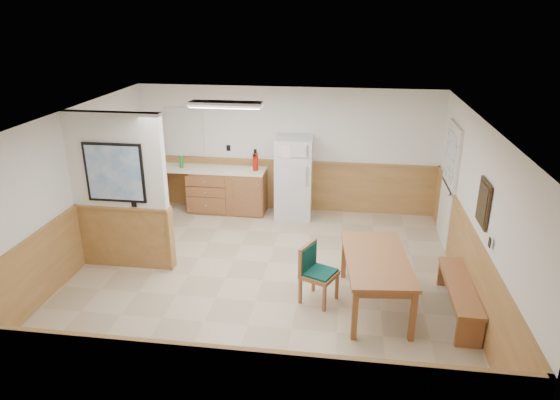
# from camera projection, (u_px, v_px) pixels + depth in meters

# --- Properties ---
(ground) EXTENTS (6.00, 6.00, 0.00)m
(ground) POSITION_uv_depth(u_px,v_px,m) (263.00, 280.00, 7.65)
(ground) COLOR tan
(ground) RESTS_ON ground
(ceiling) EXTENTS (6.00, 6.00, 0.02)m
(ceiling) POSITION_uv_depth(u_px,v_px,m) (260.00, 119.00, 6.75)
(ceiling) COLOR silver
(ceiling) RESTS_ON back_wall
(back_wall) EXTENTS (6.00, 0.02, 2.50)m
(back_wall) POSITION_uv_depth(u_px,v_px,m) (287.00, 150.00, 9.98)
(back_wall) COLOR white
(back_wall) RESTS_ON ground
(right_wall) EXTENTS (0.02, 6.00, 2.50)m
(right_wall) POSITION_uv_depth(u_px,v_px,m) (477.00, 216.00, 6.82)
(right_wall) COLOR white
(right_wall) RESTS_ON ground
(left_wall) EXTENTS (0.02, 6.00, 2.50)m
(left_wall) POSITION_uv_depth(u_px,v_px,m) (67.00, 195.00, 7.59)
(left_wall) COLOR white
(left_wall) RESTS_ON ground
(wainscot_back) EXTENTS (6.00, 0.04, 1.00)m
(wainscot_back) POSITION_uv_depth(u_px,v_px,m) (287.00, 186.00, 10.23)
(wainscot_back) COLOR #B88049
(wainscot_back) RESTS_ON ground
(wainscot_right) EXTENTS (0.04, 6.00, 1.00)m
(wainscot_right) POSITION_uv_depth(u_px,v_px,m) (468.00, 264.00, 7.09)
(wainscot_right) COLOR #B88049
(wainscot_right) RESTS_ON ground
(wainscot_left) EXTENTS (0.04, 6.00, 1.00)m
(wainscot_left) POSITION_uv_depth(u_px,v_px,m) (76.00, 239.00, 7.85)
(wainscot_left) COLOR #B88049
(wainscot_left) RESTS_ON ground
(partition_wall) EXTENTS (1.50, 0.20, 2.50)m
(partition_wall) POSITION_uv_depth(u_px,v_px,m) (120.00, 194.00, 7.68)
(partition_wall) COLOR white
(partition_wall) RESTS_ON ground
(kitchen_counter) EXTENTS (2.20, 0.61, 1.00)m
(kitchen_counter) POSITION_uv_depth(u_px,v_px,m) (226.00, 190.00, 10.12)
(kitchen_counter) COLOR #9B5C37
(kitchen_counter) RESTS_ON ground
(exterior_door) EXTENTS (0.07, 1.02, 2.15)m
(exterior_door) POSITION_uv_depth(u_px,v_px,m) (449.00, 184.00, 8.65)
(exterior_door) COLOR silver
(exterior_door) RESTS_ON ground
(kitchen_window) EXTENTS (0.80, 0.04, 1.00)m
(kitchen_window) POSITION_uv_depth(u_px,v_px,m) (185.00, 132.00, 10.11)
(kitchen_window) COLOR silver
(kitchen_window) RESTS_ON back_wall
(wall_painting) EXTENTS (0.04, 0.50, 0.60)m
(wall_painting) POSITION_uv_depth(u_px,v_px,m) (483.00, 203.00, 6.44)
(wall_painting) COLOR #342515
(wall_painting) RESTS_ON right_wall
(fluorescent_fixture) EXTENTS (1.20, 0.30, 0.09)m
(fluorescent_fixture) POSITION_uv_depth(u_px,v_px,m) (226.00, 104.00, 8.08)
(fluorescent_fixture) COLOR silver
(fluorescent_fixture) RESTS_ON ceiling
(refrigerator) EXTENTS (0.73, 0.73, 1.60)m
(refrigerator) POSITION_uv_depth(u_px,v_px,m) (294.00, 177.00, 9.77)
(refrigerator) COLOR silver
(refrigerator) RESTS_ON ground
(dining_table) EXTENTS (1.00, 1.75, 0.75)m
(dining_table) POSITION_uv_depth(u_px,v_px,m) (376.00, 264.00, 6.78)
(dining_table) COLOR #A5623C
(dining_table) RESTS_ON ground
(dining_bench) EXTENTS (0.36, 1.58, 0.45)m
(dining_bench) POSITION_uv_depth(u_px,v_px,m) (460.00, 291.00, 6.71)
(dining_bench) COLOR #A5623C
(dining_bench) RESTS_ON ground
(dining_chair) EXTENTS (0.73, 0.63, 0.85)m
(dining_chair) POSITION_uv_depth(u_px,v_px,m) (314.00, 268.00, 6.99)
(dining_chair) COLOR #A5623C
(dining_chair) RESTS_ON ground
(fire_extinguisher) EXTENTS (0.12, 0.12, 0.44)m
(fire_extinguisher) POSITION_uv_depth(u_px,v_px,m) (255.00, 161.00, 9.79)
(fire_extinguisher) COLOR #B91609
(fire_extinguisher) RESTS_ON kitchen_counter
(soap_bottle) EXTENTS (0.10, 0.10, 0.24)m
(soap_bottle) POSITION_uv_depth(u_px,v_px,m) (181.00, 162.00, 10.00)
(soap_bottle) COLOR #198E30
(soap_bottle) RESTS_ON kitchen_counter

